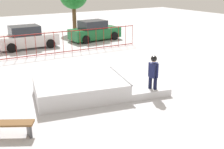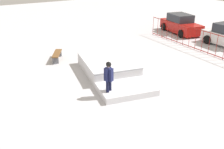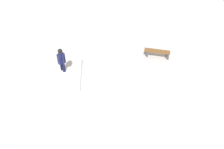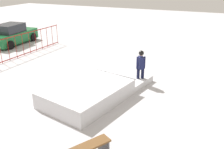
{
  "view_description": "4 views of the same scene",
  "coord_description": "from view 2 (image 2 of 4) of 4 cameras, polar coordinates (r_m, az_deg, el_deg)",
  "views": [
    {
      "loc": [
        -5.77,
        -10.25,
        4.57
      ],
      "look_at": [
        -0.07,
        -0.98,
        0.9
      ],
      "focal_mm": 44.46,
      "sensor_mm": 36.0,
      "label": 1
    },
    {
      "loc": [
        10.4,
        -7.42,
        5.7
      ],
      "look_at": [
        1.17,
        -1.66,
        1.0
      ],
      "focal_mm": 41.94,
      "sensor_mm": 36.0,
      "label": 2
    },
    {
      "loc": [
        1.46,
        8.54,
        7.98
      ],
      "look_at": [
        -1.12,
        -0.45,
        0.6
      ],
      "focal_mm": 35.87,
      "sensor_mm": 36.0,
      "label": 3
    },
    {
      "loc": [
        -9.52,
        -5.16,
        5.01
      ],
      "look_at": [
        -0.13,
        -1.05,
        0.9
      ],
      "focal_mm": 39.53,
      "sensor_mm": 36.0,
      "label": 4
    }
  ],
  "objects": [
    {
      "name": "ground_plane",
      "position": [
        13.99,
        3.21,
        -0.72
      ],
      "size": [
        60.0,
        60.0,
        0.0
      ],
      "primitive_type": "plane",
      "color": "silver"
    },
    {
      "name": "skate_ramp",
      "position": [
        14.25,
        -0.3,
        1.15
      ],
      "size": [
        5.83,
        3.69,
        0.74
      ],
      "rotation": [
        0.0,
        0.0,
        -0.21
      ],
      "color": "silver",
      "rests_on": "ground"
    },
    {
      "name": "skater",
      "position": [
        11.6,
        -0.73,
        -0.51
      ],
      "size": [
        0.44,
        0.39,
        1.73
      ],
      "rotation": [
        0.0,
        0.0,
        0.51
      ],
      "color": "black",
      "rests_on": "ground"
    },
    {
      "name": "skateboard",
      "position": [
        12.17,
        0.25,
        -4.15
      ],
      "size": [
        0.82,
        0.43,
        0.09
      ],
      "rotation": [
        0.0,
        0.0,
        0.29
      ],
      "color": "#593314",
      "rests_on": "ground"
    },
    {
      "name": "perimeter_fence",
      "position": [
        18.31,
        21.14,
        6.15
      ],
      "size": [
        12.67,
        0.69,
        1.5
      ],
      "rotation": [
        0.0,
        0.0,
        -0.05
      ],
      "color": "maroon",
      "rests_on": "ground"
    },
    {
      "name": "park_bench",
      "position": [
        16.74,
        -11.9,
        4.24
      ],
      "size": [
        1.59,
        1.14,
        0.48
      ],
      "rotation": [
        0.0,
        0.0,
        5.76
      ],
      "color": "brown",
      "rests_on": "ground"
    },
    {
      "name": "parked_car_red",
      "position": [
        23.7,
        14.74,
        10.49
      ],
      "size": [
        4.35,
        2.54,
        1.6
      ],
      "rotation": [
        0.0,
        0.0,
        -0.2
      ],
      "color": "red",
      "rests_on": "ground"
    }
  ]
}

